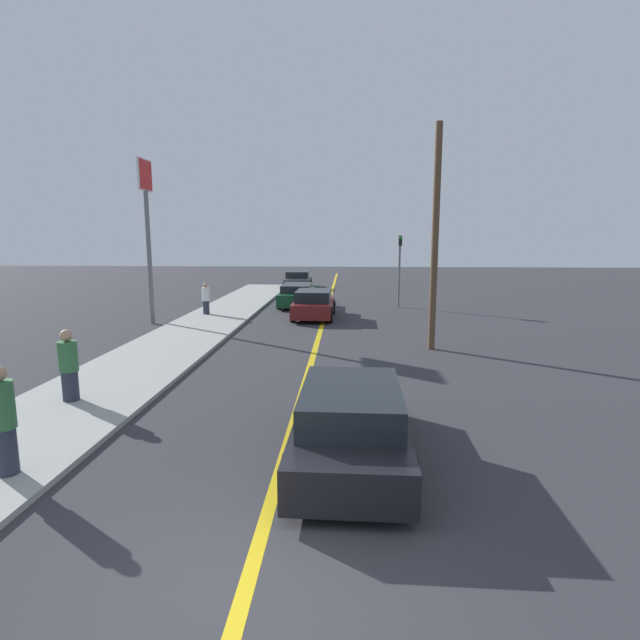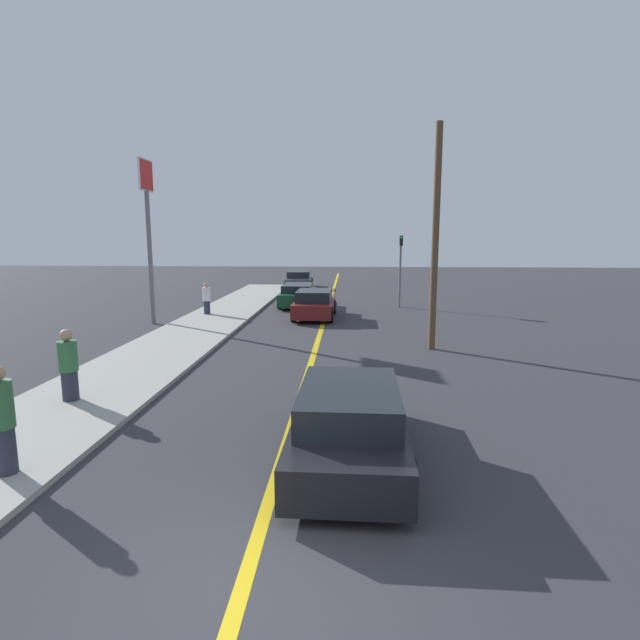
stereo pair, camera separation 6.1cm
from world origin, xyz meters
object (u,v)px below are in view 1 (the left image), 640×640
Objects in this scene: pedestrian_near_curb at (3,421)px; pedestrian_far_standing at (206,299)px; car_far_distant at (297,295)px; car_parked_left_lot at (298,280)px; pedestrian_mid_group at (69,366)px; traffic_light at (399,263)px; car_ahead_center at (314,304)px; car_near_right_lane at (351,423)px; roadside_sign at (147,209)px; utility_pole at (435,239)px.

pedestrian_near_curb is 1.16× the size of pedestrian_far_standing.
pedestrian_near_curb reaches higher than car_far_distant.
pedestrian_mid_group reaches higher than car_parked_left_lot.
pedestrian_mid_group is 19.28m from traffic_light.
car_near_right_lane is at bearing -82.72° from car_ahead_center.
utility_pole is at bearing -20.91° from roadside_sign.
car_near_right_lane is 5.65m from pedestrian_near_curb.
car_ahead_center is 6.20m from traffic_light.
pedestrian_far_standing is (-3.16, -13.90, 0.25)m from car_parked_left_lot.
pedestrian_near_curb is 15.41m from roadside_sign.
traffic_light reaches higher than car_ahead_center.
pedestrian_mid_group reaches higher than car_ahead_center.
pedestrian_near_curb is (-3.84, -16.52, 0.35)m from car_ahead_center.
pedestrian_mid_group is at bearing -118.91° from traffic_light.
car_ahead_center is 13.78m from pedestrian_mid_group.
car_far_distant is at bearing 176.67° from traffic_light.
car_far_distant is 0.66× the size of roadside_sign.
car_ahead_center is 16.96m from pedestrian_near_curb.
pedestrian_mid_group is 11.72m from utility_pole.
car_near_right_lane is 1.00× the size of car_far_distant.
car_parked_left_lot is at bearing 99.80° from car_ahead_center.
car_ahead_center is at bearing -2.25° from pedestrian_far_standing.
pedestrian_near_curb is at bearing -102.07° from car_ahead_center.
utility_pole reaches higher than pedestrian_far_standing.
roadside_sign is (-2.33, 10.87, 4.14)m from pedestrian_mid_group.
roadside_sign is at bearing -108.95° from car_parked_left_lot.
car_parked_left_lot is 21.92m from utility_pole.
pedestrian_mid_group reaches higher than pedestrian_far_standing.
car_parked_left_lot is 2.23× the size of pedestrian_near_curb.
traffic_light is (5.70, -0.33, 1.82)m from car_far_distant.
car_near_right_lane is at bearing -98.15° from traffic_light.
car_far_distant is 2.80× the size of pedestrian_mid_group.
pedestrian_near_curb is 3.75m from pedestrian_mid_group.
car_near_right_lane is at bearing -65.80° from pedestrian_far_standing.
pedestrian_mid_group is 0.23× the size of roadside_sign.
pedestrian_far_standing is 0.39× the size of traffic_light.
car_far_distant is 3.04× the size of pedestrian_far_standing.
car_parked_left_lot is 0.53× the size of utility_pole.
car_near_right_lane is at bearing -107.85° from utility_pole.
roadside_sign is 0.95× the size of utility_pole.
car_far_distant is at bearing 82.86° from pedestrian_near_curb.
pedestrian_far_standing reaches higher than car_near_right_lane.
pedestrian_mid_group is 0.43× the size of traffic_light.
car_ahead_center is 1.06× the size of traffic_light.
car_parked_left_lot is 14.25m from pedestrian_far_standing.
pedestrian_mid_group is 11.86m from roadside_sign.
car_near_right_lane is 17.14m from pedestrian_far_standing.
pedestrian_far_standing is 12.31m from utility_pole.
traffic_light is at bearing -58.69° from car_parked_left_lot.
pedestrian_mid_group is at bearing -97.41° from car_parked_left_lot.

